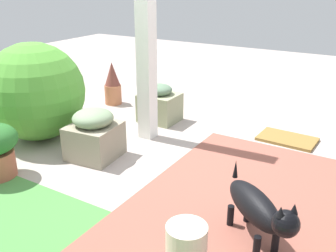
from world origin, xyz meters
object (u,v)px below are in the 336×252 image
at_px(round_shrub, 35,92).
at_px(terracotta_pot_spiky, 113,84).
at_px(doormat, 287,139).
at_px(dog, 258,209).
at_px(stone_planter_mid, 94,134).
at_px(porch_pillar, 146,28).
at_px(stone_planter_nearest, 160,104).
at_px(terracotta_pot_tall, 68,93).

bearing_deg(round_shrub, terracotta_pot_spiky, -87.23).
bearing_deg(doormat, terracotta_pot_spiky, -0.81).
bearing_deg(dog, stone_planter_mid, -14.61).
distance_m(porch_pillar, doormat, 1.82).
bearing_deg(dog, porch_pillar, -35.31).
bearing_deg(stone_planter_nearest, terracotta_pot_tall, 12.36).
xyz_separation_m(stone_planter_mid, terracotta_pot_spiky, (0.87, -1.35, 0.04)).
relative_size(terracotta_pot_spiky, dog, 0.95).
relative_size(stone_planter_mid, terracotta_pot_spiky, 0.86).
xyz_separation_m(stone_planter_nearest, terracotta_pot_spiky, (0.87, -0.22, 0.06)).
bearing_deg(terracotta_pot_spiky, terracotta_pot_tall, 56.06).
bearing_deg(stone_planter_mid, stone_planter_nearest, -90.17).
xyz_separation_m(round_shrub, dog, (-2.51, 0.50, -0.23)).
relative_size(terracotta_pot_tall, terracotta_pot_spiky, 1.11).
xyz_separation_m(round_shrub, terracotta_pot_spiky, (0.06, -1.29, -0.23)).
xyz_separation_m(terracotta_pot_tall, doormat, (-2.64, -0.45, -0.21)).
height_order(round_shrub, terracotta_pot_spiky, round_shrub).
bearing_deg(stone_planter_mid, round_shrub, -4.08).
relative_size(porch_pillar, round_shrub, 2.26).
bearing_deg(terracotta_pot_spiky, stone_planter_mid, 122.81).
bearing_deg(terracotta_pot_tall, dog, 155.77).
xyz_separation_m(stone_planter_nearest, dog, (-1.70, 1.57, 0.07)).
xyz_separation_m(stone_planter_mid, doormat, (-1.44, -1.32, -0.21)).
relative_size(porch_pillar, stone_planter_mid, 4.69).
relative_size(stone_planter_mid, terracotta_pot_tall, 0.77).
distance_m(porch_pillar, terracotta_pot_spiky, 1.50).
bearing_deg(porch_pillar, stone_planter_nearest, -72.39).
bearing_deg(dog, round_shrub, -11.30).
height_order(stone_planter_mid, terracotta_pot_tall, terracotta_pot_tall).
relative_size(porch_pillar, stone_planter_nearest, 5.09).
bearing_deg(doormat, porch_pillar, 27.07).
height_order(porch_pillar, terracotta_pot_tall, porch_pillar).
xyz_separation_m(porch_pillar, stone_planter_mid, (0.15, 0.66, -0.90)).
distance_m(porch_pillar, dog, 2.09).
bearing_deg(terracotta_pot_tall, stone_planter_nearest, -167.64).
relative_size(stone_planter_nearest, round_shrub, 0.44).
height_order(stone_planter_mid, terracotta_pot_spiky, terracotta_pot_spiky).
relative_size(stone_planter_nearest, stone_planter_mid, 0.92).
bearing_deg(doormat, dog, 98.44).
height_order(round_shrub, terracotta_pot_tall, round_shrub).
distance_m(porch_pillar, round_shrub, 1.29).
height_order(stone_planter_nearest, terracotta_pot_tall, terracotta_pot_tall).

